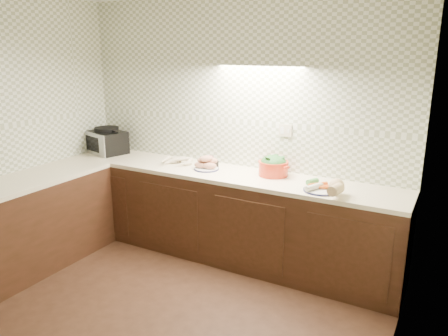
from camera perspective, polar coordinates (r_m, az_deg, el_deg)
The scene contains 8 objects.
room at distance 3.01m, azimuth -14.52°, elevation 6.02°, with size 3.60×3.60×2.60m.
counter at distance 4.27m, azimuth -13.91°, elevation -7.70°, with size 3.60×3.60×0.90m.
toaster_oven at distance 5.28m, azimuth -15.04°, elevation 3.41°, with size 0.50×0.43×0.30m.
parsnip_pile at distance 4.65m, azimuth -5.80°, elevation 0.88°, with size 0.37×0.35×0.07m.
sweet_potato_plate at distance 4.43m, azimuth -2.30°, elevation 0.48°, with size 0.25×0.25×0.15m.
onion_bowl at distance 4.54m, azimuth -1.69°, elevation 0.75°, with size 0.15×0.15×0.12m.
dutch_oven at distance 4.23m, azimuth 6.48°, elevation 0.29°, with size 0.36×0.36×0.20m.
veg_plate at distance 3.83m, azimuth 13.46°, elevation -2.41°, with size 0.41×0.35×0.14m.
Camera 1 is at (2.05, -2.16, 2.10)m, focal length 35.00 mm.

